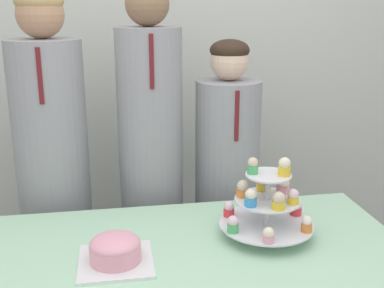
{
  "coord_description": "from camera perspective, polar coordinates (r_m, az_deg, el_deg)",
  "views": [
    {
      "loc": [
        -0.15,
        -1.12,
        1.54
      ],
      "look_at": [
        0.11,
        0.39,
        1.09
      ],
      "focal_mm": 45.0,
      "sensor_mm": 36.0,
      "label": 1
    }
  ],
  "objects": [
    {
      "name": "cupcake_stand",
      "position": [
        1.74,
        8.91,
        -6.9
      ],
      "size": [
        0.34,
        0.34,
        0.3
      ],
      "color": "silver",
      "rests_on": "table"
    },
    {
      "name": "student_2",
      "position": [
        2.33,
        4.11,
        -6.12
      ],
      "size": [
        0.3,
        0.3,
        1.39
      ],
      "color": "#939399",
      "rests_on": "ground_plane"
    },
    {
      "name": "round_cake",
      "position": [
        1.6,
        -9.08,
        -12.31
      ],
      "size": [
        0.24,
        0.24,
        0.1
      ],
      "color": "white",
      "rests_on": "table"
    },
    {
      "name": "wall_back",
      "position": [
        2.7,
        -6.63,
        12.18
      ],
      "size": [
        9.0,
        0.06,
        2.7
      ],
      "color": "silver",
      "rests_on": "ground_plane"
    },
    {
      "name": "student_0",
      "position": [
        2.24,
        -15.97,
        -4.62
      ],
      "size": [
        0.32,
        0.32,
        1.61
      ],
      "color": "#939399",
      "rests_on": "ground_plane"
    },
    {
      "name": "student_1",
      "position": [
        2.22,
        -4.82,
        -3.48
      ],
      "size": [
        0.29,
        0.29,
        1.64
      ],
      "color": "#939399",
      "rests_on": "ground_plane"
    }
  ]
}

